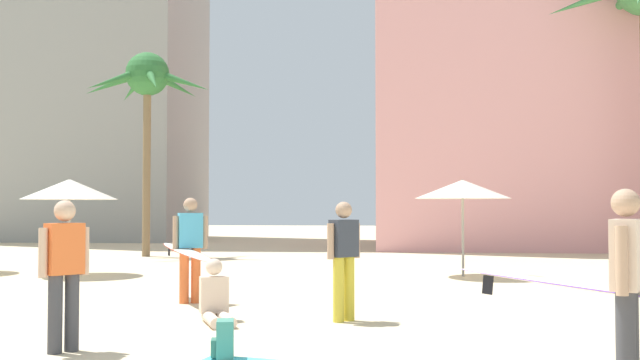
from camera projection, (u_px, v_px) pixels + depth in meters
hotel_pink at (570, 54)px, 32.34m from camera, size 16.55×11.02×16.38m
palm_tree_left at (147, 84)px, 25.18m from camera, size 4.50×4.07×6.81m
cafe_umbrella_1 at (463, 189)px, 17.89m from camera, size 2.28×2.28×2.29m
cafe_umbrella_3 at (69, 189)px, 18.17m from camera, size 2.29×2.29×2.31m
backpack at (224, 340)px, 8.14m from camera, size 0.28×0.33×0.42m
person_mid_center at (216, 301)px, 10.73m from camera, size 0.71×1.03×0.90m
person_near_right at (622, 287)px, 6.51m from camera, size 2.78×1.55×1.80m
person_near_left at (188, 247)px, 12.78m from camera, size 1.82×2.96×1.80m
person_mid_left at (344, 255)px, 10.84m from camera, size 0.49×0.50×1.72m
person_mid_right at (64, 269)px, 8.54m from camera, size 0.46×0.52×1.72m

